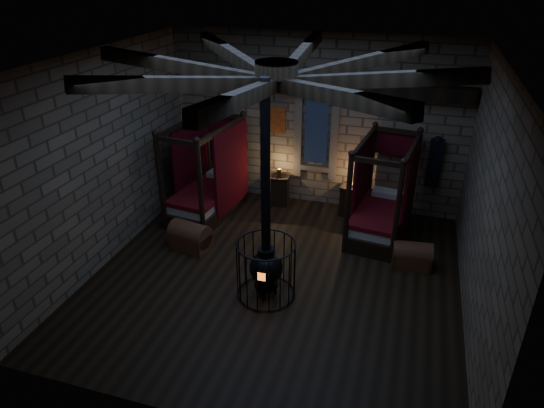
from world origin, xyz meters
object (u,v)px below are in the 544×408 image
(stove, at_px, (266,265))
(bed_right, at_px, (381,212))
(trunk_right, at_px, (412,256))
(trunk_left, at_px, (190,237))
(bed_left, at_px, (208,192))

(stove, bearing_deg, bed_right, 58.28)
(trunk_right, xyz_separation_m, stove, (-2.55, -1.76, 0.41))
(bed_right, xyz_separation_m, trunk_left, (-3.86, -1.82, -0.27))
(trunk_left, distance_m, stove, 2.38)
(bed_right, height_order, stove, stove)
(stove, bearing_deg, bed_left, 130.24)
(bed_left, xyz_separation_m, trunk_left, (0.27, -1.65, -0.29))
(trunk_left, bearing_deg, bed_right, 36.83)
(bed_left, bearing_deg, trunk_right, -4.27)
(bed_right, bearing_deg, bed_left, -170.62)
(bed_left, xyz_separation_m, trunk_right, (4.89, -0.99, -0.31))
(bed_left, distance_m, trunk_left, 1.69)
(trunk_left, xyz_separation_m, stove, (2.07, -1.10, 0.38))
(stove, bearing_deg, trunk_left, 151.77)
(bed_right, distance_m, trunk_right, 1.42)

